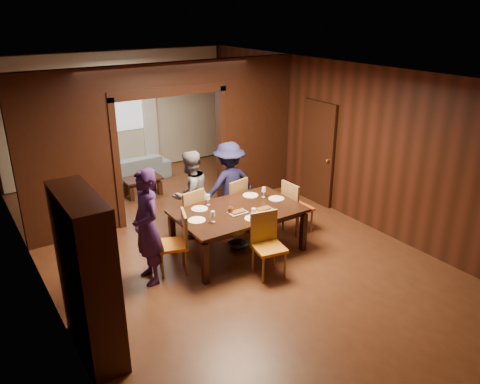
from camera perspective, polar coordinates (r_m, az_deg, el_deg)
floor at (r=8.12m, az=-2.96°, el=-6.35°), size 9.00×9.00×0.00m
ceiling at (r=7.22m, az=-3.41°, el=14.38°), size 5.50×9.00×0.02m
room_walls at (r=9.15m, az=-9.19°, el=6.81°), size 5.52×9.01×2.90m
person_purple at (r=6.85m, az=-11.28°, el=-4.21°), size 0.43×0.65×1.75m
person_grey at (r=8.16m, az=-6.05°, el=-0.27°), size 0.88×0.77×1.55m
person_navy at (r=8.51m, az=-1.32°, el=0.92°), size 1.03×0.60×1.59m
sofa at (r=11.19m, az=-13.82°, el=2.74°), size 2.04×0.85×0.59m
serving_bowl at (r=7.64m, az=-0.27°, el=-1.52°), size 0.34×0.34×0.08m
dining_table at (r=7.71m, az=-0.22°, el=-4.74°), size 2.02×1.26×0.76m
coffee_table at (r=10.29m, az=-11.77°, el=0.67°), size 0.80×0.50×0.40m
chair_left at (r=7.19m, az=-8.29°, el=-6.16°), size 0.56×0.56×0.97m
chair_right at (r=8.42m, az=7.09°, el=-1.77°), size 0.45×0.45×0.97m
chair_far_l at (r=8.09m, az=-6.48°, el=-2.74°), size 0.52×0.52×0.97m
chair_far_r at (r=8.52m, az=-1.12°, el=-1.30°), size 0.53×0.53×0.97m
chair_near at (r=7.04m, az=3.57°, el=-6.60°), size 0.51×0.51×0.97m
hutch at (r=5.59m, az=-18.07°, el=-9.80°), size 0.40×1.20×2.00m
door_right at (r=9.60m, az=9.43°, el=4.67°), size 0.06×0.90×2.10m
window_far at (r=11.43m, az=-14.70°, el=10.37°), size 1.20×0.03×1.30m
curtain_left at (r=11.27m, az=-18.02°, el=7.52°), size 0.35×0.06×2.40m
curtain_right at (r=11.74m, az=-10.95°, el=8.73°), size 0.35×0.06×2.40m
plate_left at (r=7.21m, az=-5.29°, el=-3.44°), size 0.27×0.27×0.01m
plate_far_l at (r=7.60m, az=-4.95°, el=-2.05°), size 0.27×0.27×0.01m
plate_far_r at (r=8.11m, az=1.28°, el=-0.40°), size 0.27×0.27×0.01m
plate_right at (r=7.99m, az=4.45°, el=-0.81°), size 0.27×0.27×0.01m
plate_near at (r=7.24m, az=1.61°, el=-3.23°), size 0.27×0.27×0.01m
platter_a at (r=7.42m, az=-0.27°, el=-2.46°), size 0.30×0.20×0.04m
platter_b at (r=7.54m, az=2.85°, el=-2.10°), size 0.30×0.20×0.04m
wineglass_left at (r=7.10m, az=-3.33°, el=-3.02°), size 0.08×0.08×0.18m
wineglass_far at (r=7.72m, az=-3.93°, el=-0.96°), size 0.08×0.08×0.18m
wineglass_right at (r=8.02m, az=2.92°, el=-0.02°), size 0.08×0.08×0.18m
tumbler at (r=7.28m, az=1.67°, el=-2.52°), size 0.07×0.07×0.14m
condiment_jar at (r=7.41m, az=-1.17°, el=-2.20°), size 0.08×0.08×0.11m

